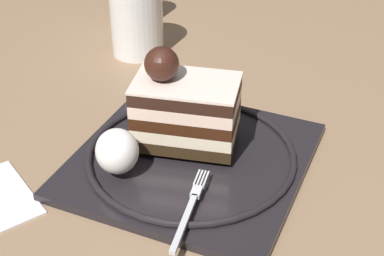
{
  "coord_description": "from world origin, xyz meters",
  "views": [
    {
      "loc": [
        0.47,
        0.27,
        0.41
      ],
      "look_at": [
        -0.0,
        0.03,
        0.05
      ],
      "focal_mm": 54.64,
      "sensor_mm": 36.0,
      "label": 1
    }
  ],
  "objects": [
    {
      "name": "dessert_plate",
      "position": [
        -0.0,
        0.03,
        0.01
      ],
      "size": [
        0.26,
        0.26,
        0.02
      ],
      "color": "black",
      "rests_on": "ground_plane"
    },
    {
      "name": "cake_slice",
      "position": [
        -0.02,
        0.01,
        0.06
      ],
      "size": [
        0.1,
        0.13,
        0.11
      ],
      "color": "#332312",
      "rests_on": "dessert_plate"
    },
    {
      "name": "drink_glass_near",
      "position": [
        -0.21,
        -0.17,
        0.04
      ],
      "size": [
        0.08,
        0.08,
        0.1
      ],
      "color": "white",
      "rests_on": "ground_plane"
    },
    {
      "name": "whipped_cream_dollop",
      "position": [
        0.07,
        -0.02,
        0.04
      ],
      "size": [
        0.05,
        0.05,
        0.05
      ],
      "primitive_type": "ellipsoid",
      "color": "white",
      "rests_on": "dessert_plate"
    },
    {
      "name": "folded_napkin",
      "position": [
        0.14,
        -0.12,
        0.0
      ],
      "size": [
        0.1,
        0.12,
        0.0
      ],
      "primitive_type": "cube",
      "rotation": [
        0.0,
        0.0,
        1.1
      ],
      "color": "silver",
      "rests_on": "ground_plane"
    },
    {
      "name": "fork",
      "position": [
        0.08,
        0.07,
        0.02
      ],
      "size": [
        0.12,
        0.03,
        0.0
      ],
      "color": "silver",
      "rests_on": "dessert_plate"
    },
    {
      "name": "ground_plane",
      "position": [
        0.0,
        0.0,
        0.0
      ],
      "size": [
        2.4,
        2.4,
        0.0
      ],
      "primitive_type": "plane",
      "color": "#8B6C4F"
    }
  ]
}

